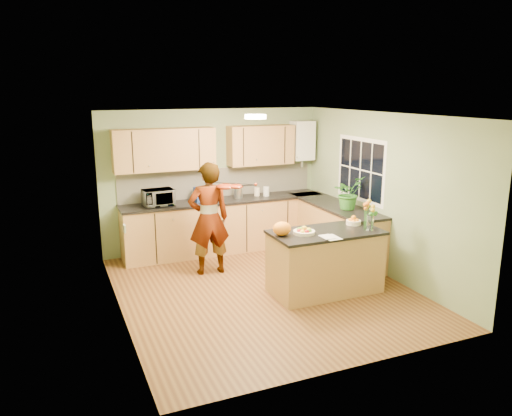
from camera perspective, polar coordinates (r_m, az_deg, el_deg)
name	(u,v)px	position (r m, az deg, el deg)	size (l,w,h in m)	color
floor	(264,290)	(7.32, 0.87, -9.35)	(4.50, 4.50, 0.00)	brown
ceiling	(264,115)	(6.75, 0.94, 10.61)	(4.00, 4.50, 0.02)	silver
wall_back	(213,180)	(8.99, -4.90, 3.25)	(4.00, 0.02, 2.50)	gray
wall_front	(356,254)	(5.03, 11.34, -5.19)	(4.00, 0.02, 2.50)	gray
wall_left	(116,220)	(6.41, -15.69, -1.38)	(0.02, 4.50, 2.50)	gray
wall_right	(382,195)	(7.93, 14.25, 1.51)	(0.02, 4.50, 2.50)	gray
back_counter	(225,225)	(8.92, -3.58, -1.95)	(3.64, 0.62, 0.94)	#A68042
right_counter	(335,231)	(8.63, 8.97, -2.62)	(0.62, 2.24, 0.94)	#A68042
splashback	(219,182)	(9.02, -4.26, 2.97)	(3.60, 0.02, 0.52)	silver
upper_cabinets	(206,148)	(8.69, -5.73, 6.88)	(3.20, 0.34, 0.70)	#A68042
boiler	(302,141)	(9.42, 5.30, 7.68)	(0.40, 0.30, 0.86)	white
window_right	(361,170)	(8.35, 11.86, 4.31)	(0.01, 1.30, 1.05)	white
light_switch	(125,229)	(5.82, -14.79, -2.29)	(0.02, 0.09, 0.09)	white
ceiling_lamp	(255,117)	(7.03, -0.06, 10.40)	(0.30, 0.30, 0.07)	#FFEABF
peninsula_island	(325,261)	(7.19, 7.91, -6.06)	(1.57, 0.80, 0.90)	#A68042
fruit_dish	(304,231)	(6.87, 5.52, -2.61)	(0.30, 0.30, 0.11)	#FBE9C8
orange_bowl	(354,221)	(7.45, 11.09, -1.45)	(0.22, 0.22, 0.13)	#FBE9C8
flower_vase	(371,208)	(7.15, 12.98, -0.03)	(0.26, 0.26, 0.47)	silver
orange_bag	(282,229)	(6.76, 2.99, -2.37)	(0.26, 0.22, 0.19)	orange
papers	(331,237)	(6.75, 8.59, -3.32)	(0.20, 0.27, 0.01)	silver
violinist	(209,219)	(7.74, -5.42, -1.22)	(0.64, 0.42, 1.76)	tan
violin	(225,187)	(7.48, -3.53, 2.46)	(0.64, 0.25, 0.13)	#4C1304
microwave	(158,198)	(8.44, -11.09, 1.18)	(0.50, 0.34, 0.27)	white
blue_box	(203,194)	(8.69, -6.03, 1.59)	(0.30, 0.22, 0.24)	navy
kettle	(238,191)	(8.89, -2.04, 1.97)	(0.16, 0.16, 0.31)	#B4B4B9
jar_cream	(257,192)	(9.06, 0.11, 1.88)	(0.10, 0.10, 0.15)	#FBE9C8
jar_white	(266,191)	(9.06, 1.18, 1.93)	(0.11, 0.11, 0.17)	white
potted_plant	(348,193)	(8.16, 10.49, 1.72)	(0.48, 0.42, 0.54)	#357D29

